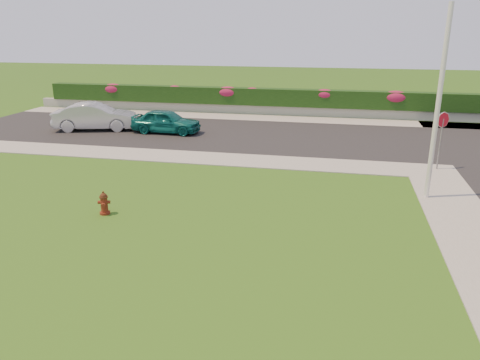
% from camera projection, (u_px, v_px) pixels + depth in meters
% --- Properties ---
extents(ground, '(120.00, 120.00, 0.00)m').
position_uv_depth(ground, '(200.00, 257.00, 11.81)').
color(ground, black).
rests_on(ground, ground).
extents(street_far, '(26.00, 8.00, 0.04)m').
position_uv_depth(street_far, '(186.00, 132.00, 25.81)').
color(street_far, black).
rests_on(street_far, ground).
extents(sidewalk_far, '(24.00, 2.00, 0.04)m').
position_uv_depth(sidewalk_far, '(131.00, 154.00, 21.36)').
color(sidewalk_far, gray).
rests_on(sidewalk_far, ground).
extents(curb_corner, '(2.00, 2.00, 0.04)m').
position_uv_depth(curb_corner, '(432.00, 171.00, 18.79)').
color(curb_corner, gray).
rests_on(curb_corner, ground).
extents(sidewalk_beyond, '(34.00, 2.00, 0.04)m').
position_uv_depth(sidewalk_beyond, '(271.00, 118.00, 29.67)').
color(sidewalk_beyond, gray).
rests_on(sidewalk_beyond, ground).
extents(retaining_wall, '(34.00, 0.40, 0.60)m').
position_uv_depth(retaining_wall, '(274.00, 110.00, 30.98)').
color(retaining_wall, gray).
rests_on(retaining_wall, ground).
extents(hedge, '(32.00, 0.90, 1.10)m').
position_uv_depth(hedge, '(275.00, 97.00, 30.81)').
color(hedge, black).
rests_on(hedge, retaining_wall).
extents(fire_hydrant, '(0.39, 0.37, 0.74)m').
position_uv_depth(fire_hydrant, '(104.00, 203.00, 14.42)').
color(fire_hydrant, '#4C220B').
rests_on(fire_hydrant, ground).
extents(sedan_teal, '(3.79, 1.63, 1.28)m').
position_uv_depth(sedan_teal, '(166.00, 121.00, 25.35)').
color(sedan_teal, '#0B554F').
rests_on(sedan_teal, street_far).
extents(sedan_silver, '(4.78, 2.75, 1.49)m').
position_uv_depth(sedan_silver, '(95.00, 117.00, 26.07)').
color(sedan_silver, '#A7AAAF').
rests_on(sedan_silver, street_far).
extents(utility_pole, '(0.16, 0.16, 6.27)m').
position_uv_depth(utility_pole, '(438.00, 106.00, 14.92)').
color(utility_pole, silver).
rests_on(utility_pole, ground).
extents(stop_sign, '(0.52, 0.41, 2.38)m').
position_uv_depth(stop_sign, '(442.00, 127.00, 18.50)').
color(stop_sign, slate).
rests_on(stop_sign, ground).
extents(flower_clump_a, '(1.44, 0.93, 0.72)m').
position_uv_depth(flower_clump_a, '(113.00, 89.00, 32.89)').
color(flower_clump_a, '#A81C58').
rests_on(flower_clump_a, hedge).
extents(flower_clump_b, '(1.08, 0.69, 0.54)m').
position_uv_depth(flower_clump_b, '(175.00, 89.00, 31.97)').
color(flower_clump_b, '#A81C58').
rests_on(flower_clump_b, hedge).
extents(flower_clump_c, '(1.48, 0.95, 0.74)m').
position_uv_depth(flower_clump_c, '(228.00, 92.00, 31.26)').
color(flower_clump_c, '#A81C58').
rests_on(flower_clump_c, hedge).
extents(flower_clump_d, '(1.02, 0.65, 0.51)m').
position_uv_depth(flower_clump_d, '(252.00, 91.00, 30.90)').
color(flower_clump_d, '#A81C58').
rests_on(flower_clump_d, hedge).
extents(flower_clump_e, '(1.32, 0.85, 0.66)m').
position_uv_depth(flower_clump_e, '(325.00, 94.00, 29.99)').
color(flower_clump_e, '#A81C58').
rests_on(flower_clump_e, hedge).
extents(flower_clump_f, '(1.56, 1.00, 0.78)m').
position_uv_depth(flower_clump_f, '(396.00, 97.00, 29.14)').
color(flower_clump_f, '#A81C58').
rests_on(flower_clump_f, hedge).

